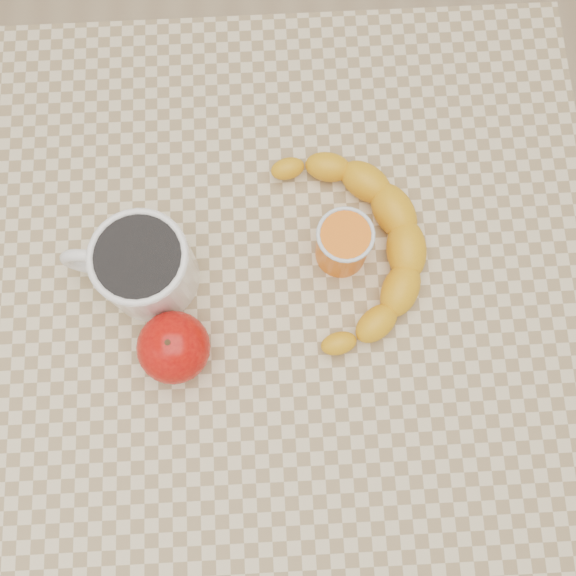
{
  "coord_description": "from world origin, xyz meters",
  "views": [
    {
      "loc": [
        -0.01,
        -0.18,
        1.53
      ],
      "look_at": [
        0.0,
        0.0,
        0.77
      ],
      "focal_mm": 40.0,
      "sensor_mm": 36.0,
      "label": 1
    }
  ],
  "objects_px": {
    "table": "(288,306)",
    "apple": "(174,347)",
    "orange_juice_glass": "(343,244)",
    "banana": "(351,248)",
    "coffee_mug": "(142,266)"
  },
  "relations": [
    {
      "from": "coffee_mug",
      "to": "banana",
      "type": "relative_size",
      "value": 0.52
    },
    {
      "from": "table",
      "to": "banana",
      "type": "height_order",
      "value": "banana"
    },
    {
      "from": "coffee_mug",
      "to": "orange_juice_glass",
      "type": "relative_size",
      "value": 2.1
    },
    {
      "from": "orange_juice_glass",
      "to": "apple",
      "type": "xyz_separation_m",
      "value": [
        -0.21,
        -0.12,
        -0.0
      ]
    },
    {
      "from": "coffee_mug",
      "to": "orange_juice_glass",
      "type": "xyz_separation_m",
      "value": [
        0.24,
        0.02,
        -0.01
      ]
    },
    {
      "from": "orange_juice_glass",
      "to": "coffee_mug",
      "type": "bearing_deg",
      "value": -175.52
    },
    {
      "from": "orange_juice_glass",
      "to": "banana",
      "type": "distance_m",
      "value": 0.02
    },
    {
      "from": "table",
      "to": "apple",
      "type": "xyz_separation_m",
      "value": [
        -0.14,
        -0.07,
        0.13
      ]
    },
    {
      "from": "orange_juice_glass",
      "to": "apple",
      "type": "distance_m",
      "value": 0.24
    },
    {
      "from": "orange_juice_glass",
      "to": "apple",
      "type": "bearing_deg",
      "value": -150.7
    },
    {
      "from": "banana",
      "to": "apple",
      "type": "bearing_deg",
      "value": -154.47
    },
    {
      "from": "orange_juice_glass",
      "to": "banana",
      "type": "bearing_deg",
      "value": -3.06
    },
    {
      "from": "coffee_mug",
      "to": "apple",
      "type": "xyz_separation_m",
      "value": [
        0.03,
        -0.1,
        -0.01
      ]
    },
    {
      "from": "orange_juice_glass",
      "to": "apple",
      "type": "height_order",
      "value": "same"
    },
    {
      "from": "table",
      "to": "orange_juice_glass",
      "type": "distance_m",
      "value": 0.15
    }
  ]
}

